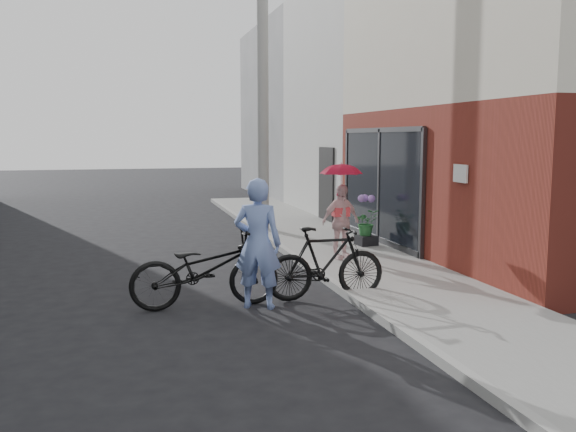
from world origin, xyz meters
name	(u,v)px	position (x,y,z in m)	size (l,w,h in m)	color
ground	(281,295)	(0.00, 0.00, 0.00)	(80.00, 80.00, 0.00)	black
sidewalk	(359,260)	(2.10, 2.00, 0.06)	(2.20, 24.00, 0.12)	gray
curb	(302,263)	(0.94, 2.00, 0.06)	(0.12, 24.00, 0.12)	#9E9E99
plaster_building	(428,103)	(7.20, 9.00, 3.50)	(8.00, 6.00, 7.00)	silver
east_building_far	(350,112)	(7.20, 16.00, 3.50)	(8.00, 8.00, 7.00)	gray
utility_pole	(263,93)	(1.10, 6.00, 3.50)	(0.28, 0.28, 7.00)	#9E9E99
officer	(258,244)	(-0.48, -0.57, 0.93)	(0.68, 0.45, 1.86)	#758ED0
bike_left	(205,269)	(-1.20, -0.37, 0.56)	(0.74, 2.13, 1.12)	black
bike_right	(326,263)	(0.60, -0.37, 0.55)	(0.52, 1.84, 1.11)	black
kimono_woman	(341,222)	(1.68, 1.93, 0.83)	(0.83, 0.35, 1.42)	beige
parasol	(341,167)	(1.68, 1.93, 1.87)	(0.76, 0.76, 0.67)	red
planter	(366,240)	(2.72, 3.16, 0.22)	(0.40, 0.40, 0.21)	black
potted_plant	(366,222)	(2.72, 3.16, 0.61)	(0.51, 0.44, 0.57)	#2A6933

